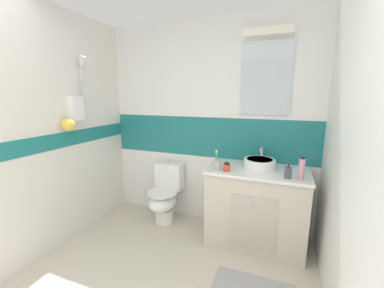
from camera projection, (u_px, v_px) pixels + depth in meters
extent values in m
cube|color=beige|center=(164.00, 284.00, 2.11)|extent=(3.20, 3.48, 0.04)
cube|color=white|center=(207.00, 187.00, 3.16)|extent=(3.20, 0.10, 0.85)
cube|color=#1E7272|center=(208.00, 137.00, 3.02)|extent=(3.20, 0.10, 0.50)
cube|color=white|center=(209.00, 69.00, 2.86)|extent=(3.20, 0.10, 1.15)
cube|color=silver|center=(266.00, 79.00, 2.59)|extent=(0.54, 0.02, 0.79)
cube|color=white|center=(268.00, 31.00, 2.46)|extent=(0.51, 0.10, 0.08)
cube|color=silver|center=(38.00, 133.00, 2.33)|extent=(0.10, 3.48, 2.50)
cube|color=#1E7272|center=(43.00, 144.00, 2.33)|extent=(0.01, 3.48, 0.16)
cube|color=white|center=(76.00, 108.00, 2.61)|extent=(0.10, 0.14, 0.26)
cylinder|color=silver|center=(82.00, 85.00, 2.69)|extent=(0.02, 0.02, 0.52)
cylinder|color=silver|center=(83.00, 60.00, 2.62)|extent=(0.10, 0.07, 0.11)
sphere|color=#F2CC4C|center=(68.00, 125.00, 2.49)|extent=(0.14, 0.14, 0.14)
cube|color=white|center=(366.00, 160.00, 1.37)|extent=(0.10, 3.48, 2.50)
cube|color=beige|center=(256.00, 207.00, 2.61)|extent=(1.01, 0.58, 0.82)
cube|color=white|center=(258.00, 171.00, 2.52)|extent=(1.03, 0.60, 0.03)
cube|color=#B6AD9F|center=(252.00, 224.00, 2.35)|extent=(0.46, 0.01, 0.57)
cylinder|color=silver|center=(253.00, 205.00, 2.30)|extent=(0.02, 0.02, 0.03)
cylinder|color=white|center=(259.00, 164.00, 2.53)|extent=(0.33, 0.33, 0.10)
cylinder|color=#B3B3B8|center=(260.00, 160.00, 2.52)|extent=(0.27, 0.27, 0.01)
cylinder|color=silver|center=(261.00, 155.00, 2.70)|extent=(0.03, 0.03, 0.19)
cylinder|color=silver|center=(261.00, 149.00, 2.60)|extent=(0.02, 0.15, 0.02)
cylinder|color=white|center=(164.00, 215.00, 3.09)|extent=(0.24, 0.24, 0.18)
ellipsoid|color=white|center=(162.00, 202.00, 3.02)|extent=(0.34, 0.42, 0.22)
cylinder|color=white|center=(162.00, 193.00, 2.99)|extent=(0.37, 0.37, 0.02)
cube|color=white|center=(169.00, 176.00, 3.15)|extent=(0.36, 0.17, 0.35)
cylinder|color=silver|center=(169.00, 162.00, 3.12)|extent=(0.04, 0.04, 0.02)
cylinder|color=#B2ADA3|center=(217.00, 165.00, 2.48)|extent=(0.08, 0.08, 0.10)
cylinder|color=#3FB259|center=(216.00, 159.00, 2.48)|extent=(0.03, 0.03, 0.16)
cube|color=white|center=(216.00, 152.00, 2.46)|extent=(0.01, 0.02, 0.03)
cylinder|color=#3FB259|center=(216.00, 159.00, 2.48)|extent=(0.02, 0.03, 0.17)
cube|color=white|center=(216.00, 151.00, 2.46)|extent=(0.01, 0.02, 0.03)
cylinder|color=#4C4C51|center=(288.00, 173.00, 2.23)|extent=(0.06, 0.06, 0.11)
cylinder|color=#262626|center=(289.00, 165.00, 2.22)|extent=(0.01, 0.01, 0.04)
cylinder|color=#262626|center=(289.00, 164.00, 2.20)|extent=(0.01, 0.02, 0.01)
cylinder|color=#D84C33|center=(227.00, 168.00, 2.45)|extent=(0.07, 0.07, 0.07)
cylinder|color=black|center=(227.00, 163.00, 2.44)|extent=(0.05, 0.05, 0.02)
cylinder|color=pink|center=(302.00, 169.00, 2.19)|extent=(0.05, 0.05, 0.20)
cylinder|color=black|center=(303.00, 158.00, 2.16)|extent=(0.04, 0.04, 0.02)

